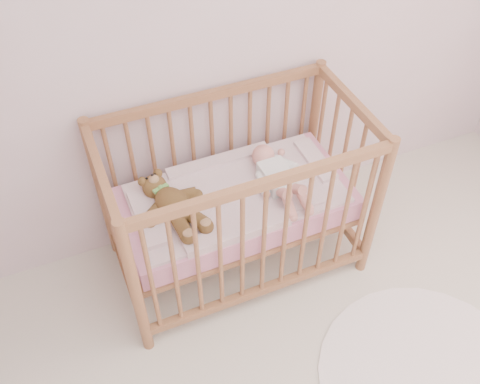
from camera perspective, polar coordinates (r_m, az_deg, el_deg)
name	(u,v)px	position (r m, az deg, el deg)	size (l,w,h in m)	color
wall_back	(227,16)	(2.68, -1.38, 18.24)	(4.00, 0.02, 2.70)	silver
crib	(236,201)	(2.87, -0.39, -1.00)	(1.36, 0.76, 1.00)	#9E6C43
mattress	(236,203)	(2.88, -0.39, -1.21)	(1.22, 0.62, 0.13)	pink
blanket	(236,194)	(2.83, -0.39, -0.17)	(1.10, 0.58, 0.06)	#D4929B
baby	(277,174)	(2.83, 3.97, 1.89)	(0.27, 0.56, 0.13)	white
teddy_bear	(173,204)	(2.68, -7.12, -1.28)	(0.36, 0.51, 0.14)	brown
rug	(429,381)	(3.00, 19.55, -18.51)	(1.12, 1.12, 0.01)	white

